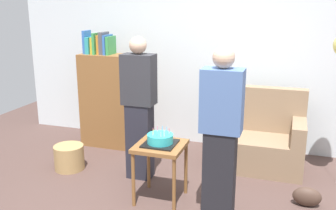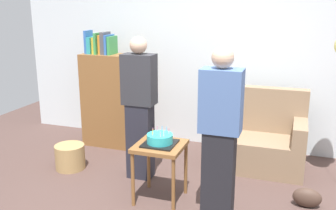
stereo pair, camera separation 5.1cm
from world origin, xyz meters
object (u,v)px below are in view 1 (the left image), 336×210
at_px(couch, 258,139).
at_px(handbag, 307,197).
at_px(birthday_cake, 160,140).
at_px(bookshelf, 110,98).
at_px(person_holding_cake, 221,137).
at_px(side_table, 160,153).
at_px(wicker_basket, 69,157).
at_px(person_blowing_candles, 139,108).

distance_m(couch, handbag, 1.07).
distance_m(birthday_cake, handbag, 1.58).
distance_m(bookshelf, handbag, 2.85).
relative_size(couch, person_holding_cake, 0.67).
height_order(side_table, wicker_basket, side_table).
bearing_deg(person_blowing_candles, wicker_basket, -179.43).
height_order(couch, wicker_basket, couch).
bearing_deg(handbag, person_blowing_candles, 176.86).
xyz_separation_m(person_blowing_candles, handbag, (1.84, -0.10, -0.73)).
xyz_separation_m(couch, person_blowing_candles, (-1.26, -0.76, 0.49)).
relative_size(birthday_cake, person_blowing_candles, 0.20).
xyz_separation_m(birthday_cake, handbag, (1.44, 0.33, -0.56)).
relative_size(bookshelf, wicker_basket, 4.48).
xyz_separation_m(side_table, person_blowing_candles, (-0.40, 0.43, 0.32)).
bearing_deg(birthday_cake, person_blowing_candles, 132.77).
distance_m(couch, birthday_cake, 1.51).
distance_m(bookshelf, person_holding_cake, 2.36).
height_order(side_table, person_blowing_candles, person_blowing_candles).
xyz_separation_m(side_table, handbag, (1.44, 0.33, -0.41)).
distance_m(side_table, person_holding_cake, 0.75).
height_order(wicker_basket, handbag, wicker_basket).
bearing_deg(person_blowing_candles, side_table, -51.45).
bearing_deg(birthday_cake, person_holding_cake, -18.12).
relative_size(side_table, person_holding_cake, 0.37).
xyz_separation_m(birthday_cake, person_holding_cake, (0.64, -0.21, 0.18)).
xyz_separation_m(side_table, wicker_basket, (-1.31, 0.36, -0.36)).
height_order(person_blowing_candles, person_holding_cake, same).
height_order(couch, handbag, couch).
relative_size(bookshelf, side_table, 2.66).
height_order(bookshelf, wicker_basket, bookshelf).
xyz_separation_m(birthday_cake, person_blowing_candles, (-0.40, 0.43, 0.18)).
distance_m(wicker_basket, handbag, 2.75).
distance_m(bookshelf, side_table, 1.75).
bearing_deg(wicker_basket, person_blowing_candles, 4.77).
relative_size(side_table, wicker_basket, 1.69).
xyz_separation_m(person_holding_cake, handbag, (0.80, 0.54, -0.73)).
height_order(bookshelf, person_holding_cake, person_holding_cake).
bearing_deg(person_holding_cake, wicker_basket, -8.81).
height_order(couch, person_holding_cake, person_holding_cake).
xyz_separation_m(couch, side_table, (-0.86, -1.20, 0.17)).
distance_m(side_table, person_blowing_candles, 0.67).
height_order(birthday_cake, handbag, birthday_cake).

